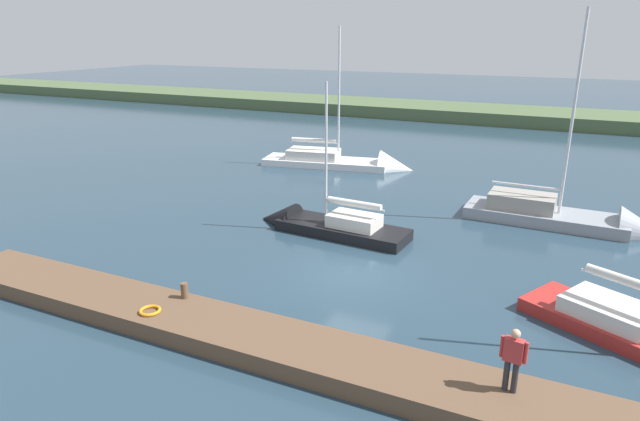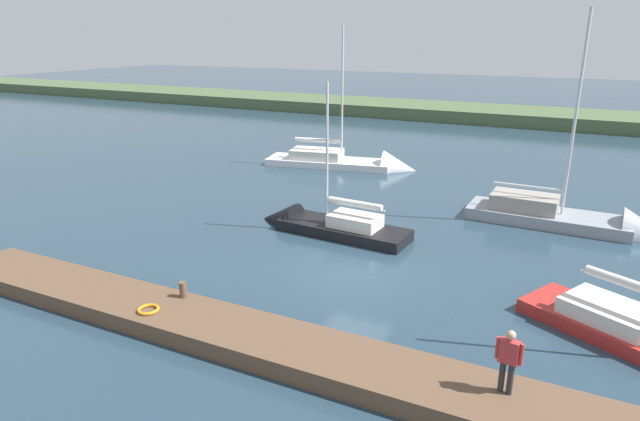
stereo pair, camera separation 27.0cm
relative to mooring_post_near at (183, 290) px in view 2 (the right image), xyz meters
The scene contains 9 objects.
ground_plane 6.21m from the mooring_post_near, 127.72° to the right, with size 200.00×200.00×0.00m, color #263D4C.
far_shoreline 45.25m from the mooring_post_near, 94.77° to the right, with size 180.00×8.00×2.40m, color #4C603D.
dock_pier 3.88m from the mooring_post_near, 168.58° to the left, with size 25.10×2.17×0.53m, color brown.
mooring_post_near is the anchor object (origin of this frame).
life_ring_buoy 1.26m from the mooring_post_near, 73.60° to the left, with size 0.66×0.66×0.10m, color orange.
sailboat_far_right 8.72m from the mooring_post_near, 93.86° to the right, with size 7.34×2.45×7.51m.
sailboat_inner_slip 20.58m from the mooring_post_near, 82.31° to the right, with size 10.18×4.19×10.05m.
sailboat_mid_channel 17.95m from the mooring_post_near, 128.05° to the right, with size 8.80×2.63×10.63m.
person_on_dock 9.91m from the mooring_post_near, behind, with size 0.62×0.28×1.63m.
Camera 2 is at (-6.99, 16.96, 8.55)m, focal length 30.66 mm.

